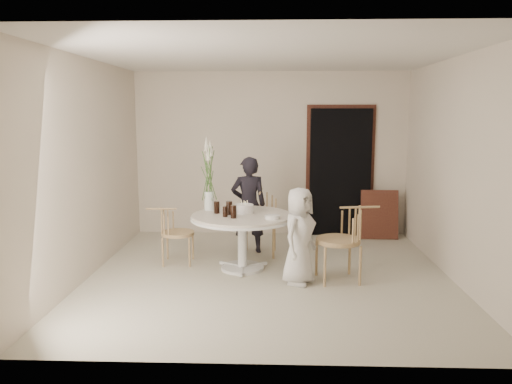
{
  "coord_description": "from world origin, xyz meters",
  "views": [
    {
      "loc": [
        0.06,
        -6.04,
        2.03
      ],
      "look_at": [
        -0.17,
        0.3,
        1.02
      ],
      "focal_mm": 35.0,
      "sensor_mm": 36.0,
      "label": 1
    }
  ],
  "objects_px": {
    "girl": "(249,205)",
    "boy": "(299,236)",
    "flower_vase": "(209,175)",
    "table": "(242,223)",
    "birthday_cake": "(244,209)",
    "chair_left": "(170,227)",
    "chair_far": "(260,213)",
    "chair_right": "(349,232)"
  },
  "relations": [
    {
      "from": "chair_far",
      "to": "chair_right",
      "type": "height_order",
      "value": "chair_right"
    },
    {
      "from": "chair_left",
      "to": "chair_right",
      "type": "bearing_deg",
      "value": -106.9
    },
    {
      "from": "table",
      "to": "chair_left",
      "type": "bearing_deg",
      "value": 166.92
    },
    {
      "from": "chair_far",
      "to": "girl",
      "type": "height_order",
      "value": "girl"
    },
    {
      "from": "table",
      "to": "girl",
      "type": "height_order",
      "value": "girl"
    },
    {
      "from": "chair_right",
      "to": "chair_left",
      "type": "distance_m",
      "value": 2.4
    },
    {
      "from": "chair_far",
      "to": "chair_right",
      "type": "bearing_deg",
      "value": -45.26
    },
    {
      "from": "chair_right",
      "to": "chair_left",
      "type": "relative_size",
      "value": 1.2
    },
    {
      "from": "flower_vase",
      "to": "girl",
      "type": "bearing_deg",
      "value": 46.2
    },
    {
      "from": "chair_far",
      "to": "chair_right",
      "type": "relative_size",
      "value": 0.98
    },
    {
      "from": "table",
      "to": "birthday_cake",
      "type": "height_order",
      "value": "birthday_cake"
    },
    {
      "from": "girl",
      "to": "boy",
      "type": "bearing_deg",
      "value": 106.05
    },
    {
      "from": "chair_left",
      "to": "girl",
      "type": "relative_size",
      "value": 0.55
    },
    {
      "from": "boy",
      "to": "chair_far",
      "type": "bearing_deg",
      "value": 50.22
    },
    {
      "from": "chair_left",
      "to": "boy",
      "type": "bearing_deg",
      "value": -115.65
    },
    {
      "from": "chair_far",
      "to": "chair_left",
      "type": "distance_m",
      "value": 1.35
    },
    {
      "from": "table",
      "to": "birthday_cake",
      "type": "bearing_deg",
      "value": 79.4
    },
    {
      "from": "table",
      "to": "chair_far",
      "type": "bearing_deg",
      "value": 75.94
    },
    {
      "from": "girl",
      "to": "flower_vase",
      "type": "xyz_separation_m",
      "value": [
        -0.5,
        -0.53,
        0.5
      ]
    },
    {
      "from": "table",
      "to": "chair_right",
      "type": "bearing_deg",
      "value": -16.12
    },
    {
      "from": "chair_right",
      "to": "girl",
      "type": "height_order",
      "value": "girl"
    },
    {
      "from": "table",
      "to": "chair_right",
      "type": "xyz_separation_m",
      "value": [
        1.32,
        -0.38,
        -0.02
      ]
    },
    {
      "from": "chair_left",
      "to": "flower_vase",
      "type": "relative_size",
      "value": 0.77
    },
    {
      "from": "table",
      "to": "boy",
      "type": "distance_m",
      "value": 0.88
    },
    {
      "from": "chair_far",
      "to": "boy",
      "type": "bearing_deg",
      "value": -67.27
    },
    {
      "from": "birthday_cake",
      "to": "girl",
      "type": "bearing_deg",
      "value": 88.27
    },
    {
      "from": "flower_vase",
      "to": "boy",
      "type": "bearing_deg",
      "value": -34.54
    },
    {
      "from": "chair_left",
      "to": "birthday_cake",
      "type": "xyz_separation_m",
      "value": [
        1.02,
        -0.13,
        0.29
      ]
    },
    {
      "from": "chair_far",
      "to": "chair_left",
      "type": "xyz_separation_m",
      "value": [
        -1.21,
        -0.6,
        -0.09
      ]
    },
    {
      "from": "chair_far",
      "to": "chair_right",
      "type": "xyz_separation_m",
      "value": [
        1.11,
        -1.21,
        0.01
      ]
    },
    {
      "from": "birthday_cake",
      "to": "table",
      "type": "bearing_deg",
      "value": -100.6
    },
    {
      "from": "chair_right",
      "to": "chair_far",
      "type": "bearing_deg",
      "value": -145.77
    },
    {
      "from": "table",
      "to": "chair_left",
      "type": "distance_m",
      "value": 1.03
    },
    {
      "from": "chair_far",
      "to": "chair_left",
      "type": "relative_size",
      "value": 1.18
    },
    {
      "from": "boy",
      "to": "birthday_cake",
      "type": "bearing_deg",
      "value": 78.03
    },
    {
      "from": "chair_left",
      "to": "boy",
      "type": "height_order",
      "value": "boy"
    },
    {
      "from": "birthday_cake",
      "to": "flower_vase",
      "type": "relative_size",
      "value": 0.24
    },
    {
      "from": "birthday_cake",
      "to": "flower_vase",
      "type": "height_order",
      "value": "flower_vase"
    },
    {
      "from": "chair_far",
      "to": "girl",
      "type": "relative_size",
      "value": 0.65
    },
    {
      "from": "chair_right",
      "to": "birthday_cake",
      "type": "distance_m",
      "value": 1.4
    },
    {
      "from": "chair_left",
      "to": "boy",
      "type": "relative_size",
      "value": 0.66
    },
    {
      "from": "chair_far",
      "to": "birthday_cake",
      "type": "relative_size",
      "value": 3.79
    }
  ]
}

